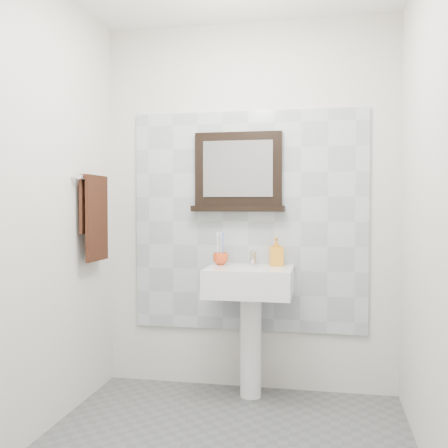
# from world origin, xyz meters

# --- Properties ---
(back_wall) EXTENTS (2.00, 0.01, 2.50)m
(back_wall) POSITION_xyz_m (0.00, 1.10, 1.25)
(back_wall) COLOR silver
(back_wall) RESTS_ON ground
(front_wall) EXTENTS (2.00, 0.01, 2.50)m
(front_wall) POSITION_xyz_m (0.00, -1.10, 1.25)
(front_wall) COLOR silver
(front_wall) RESTS_ON ground
(left_wall) EXTENTS (0.01, 2.20, 2.50)m
(left_wall) POSITION_xyz_m (-1.00, 0.00, 1.25)
(left_wall) COLOR silver
(left_wall) RESTS_ON ground
(right_wall) EXTENTS (0.01, 2.20, 2.50)m
(right_wall) POSITION_xyz_m (1.00, 0.00, 1.25)
(right_wall) COLOR silver
(right_wall) RESTS_ON ground
(splashback) EXTENTS (1.60, 0.02, 1.50)m
(splashback) POSITION_xyz_m (0.00, 1.09, 1.15)
(splashback) COLOR #ABB4B9
(splashback) RESTS_ON back_wall
(pedestal_sink) EXTENTS (0.55, 0.44, 0.96)m
(pedestal_sink) POSITION_xyz_m (0.04, 0.87, 0.68)
(pedestal_sink) COLOR white
(pedestal_sink) RESTS_ON ground
(toothbrush_cup) EXTENTS (0.13, 0.13, 0.08)m
(toothbrush_cup) POSITION_xyz_m (-0.17, 0.98, 0.90)
(toothbrush_cup) COLOR #E5481A
(toothbrush_cup) RESTS_ON pedestal_sink
(toothbrushes) EXTENTS (0.05, 0.04, 0.21)m
(toothbrushes) POSITION_xyz_m (-0.17, 0.98, 0.98)
(toothbrushes) COLOR white
(toothbrushes) RESTS_ON toothbrush_cup
(soap_dispenser) EXTENTS (0.11, 0.11, 0.19)m
(soap_dispenser) POSITION_xyz_m (0.20, 0.99, 0.95)
(soap_dispenser) COLOR orange
(soap_dispenser) RESTS_ON pedestal_sink
(framed_mirror) EXTENTS (0.63, 0.11, 0.54)m
(framed_mirror) POSITION_xyz_m (-0.07, 1.06, 1.47)
(framed_mirror) COLOR black
(framed_mirror) RESTS_ON back_wall
(towel_bar) EXTENTS (0.07, 0.40, 0.03)m
(towel_bar) POSITION_xyz_m (-0.95, 0.69, 1.43)
(towel_bar) COLOR silver
(towel_bar) RESTS_ON left_wall
(hand_towel) EXTENTS (0.06, 0.30, 0.55)m
(hand_towel) POSITION_xyz_m (-0.94, 0.69, 1.22)
(hand_towel) COLOR black
(hand_towel) RESTS_ON towel_bar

